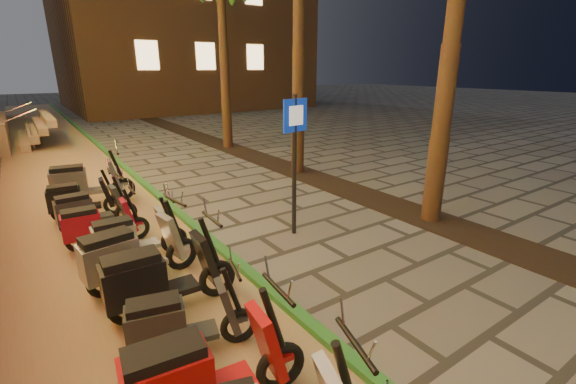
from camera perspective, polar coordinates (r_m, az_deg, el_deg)
ground at (r=5.49m, az=14.98°, el=-18.50°), size 120.00×120.00×0.00m
parking_strip at (r=13.15m, az=-29.61°, el=1.42°), size 3.40×60.00×0.01m
green_curb at (r=13.37m, az=-22.45°, el=2.86°), size 0.18×60.00×0.10m
planting_strip at (r=10.99m, az=7.58°, el=0.82°), size 1.20×40.00×0.02m
pedestrian_sign at (r=7.34m, az=1.00°, el=6.75°), size 0.60×0.15×2.76m
scooter_4 at (r=3.95m, az=-13.17°, el=-25.00°), size 1.78×0.67×1.25m
scooter_5 at (r=4.75m, az=-16.09°, el=-18.20°), size 1.49×0.71×1.05m
scooter_6 at (r=5.49m, az=-18.99°, el=-12.06°), size 1.80×0.63×1.27m
scooter_7 at (r=6.26m, az=-22.57°, el=-8.67°), size 1.80×0.73×1.26m
scooter_8 at (r=7.05m, az=-22.40°, el=-6.30°), size 1.55×0.54×1.10m
scooter_9 at (r=7.91m, az=-26.65°, el=-4.41°), size 1.50×0.53×1.06m
scooter_10 at (r=8.76m, az=-27.61°, el=-2.39°), size 1.54×0.54×1.09m
scooter_11 at (r=9.57m, az=-28.79°, el=-1.00°), size 1.54×0.60×1.08m
scooter_12 at (r=10.53m, az=-28.15°, el=1.23°), size 1.86×0.75×1.31m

